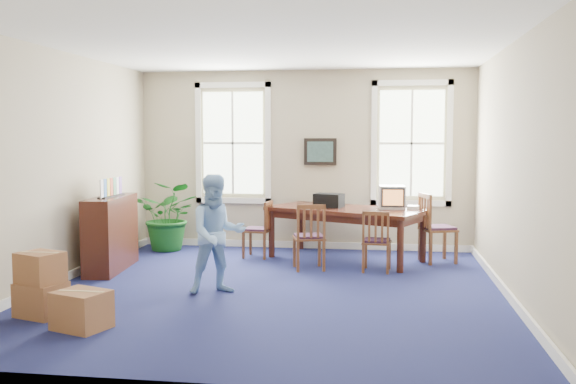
# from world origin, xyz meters

# --- Properties ---
(floor) EXTENTS (6.50, 6.50, 0.00)m
(floor) POSITION_xyz_m (0.00, 0.00, 0.00)
(floor) COLOR navy
(floor) RESTS_ON ground
(ceiling) EXTENTS (6.50, 6.50, 0.00)m
(ceiling) POSITION_xyz_m (0.00, 0.00, 3.20)
(ceiling) COLOR white
(ceiling) RESTS_ON ground
(wall_back) EXTENTS (6.50, 0.00, 6.50)m
(wall_back) POSITION_xyz_m (0.00, 3.25, 1.60)
(wall_back) COLOR tan
(wall_back) RESTS_ON ground
(wall_front) EXTENTS (6.50, 0.00, 6.50)m
(wall_front) POSITION_xyz_m (0.00, -3.25, 1.60)
(wall_front) COLOR tan
(wall_front) RESTS_ON ground
(wall_left) EXTENTS (0.00, 6.50, 6.50)m
(wall_left) POSITION_xyz_m (-3.00, 0.00, 1.60)
(wall_left) COLOR tan
(wall_left) RESTS_ON ground
(wall_right) EXTENTS (0.00, 6.50, 6.50)m
(wall_right) POSITION_xyz_m (3.00, 0.00, 1.60)
(wall_right) COLOR tan
(wall_right) RESTS_ON ground
(baseboard_back) EXTENTS (6.00, 0.04, 0.12)m
(baseboard_back) POSITION_xyz_m (0.00, 3.22, 0.06)
(baseboard_back) COLOR white
(baseboard_back) RESTS_ON ground
(baseboard_left) EXTENTS (0.04, 6.50, 0.12)m
(baseboard_left) POSITION_xyz_m (-2.97, 0.00, 0.06)
(baseboard_left) COLOR white
(baseboard_left) RESTS_ON ground
(baseboard_right) EXTENTS (0.04, 6.50, 0.12)m
(baseboard_right) POSITION_xyz_m (2.97, 0.00, 0.06)
(baseboard_right) COLOR white
(baseboard_right) RESTS_ON ground
(window_left) EXTENTS (1.40, 0.12, 2.20)m
(window_left) POSITION_xyz_m (-1.30, 3.23, 1.90)
(window_left) COLOR white
(window_left) RESTS_ON ground
(window_right) EXTENTS (1.40, 0.12, 2.20)m
(window_right) POSITION_xyz_m (1.90, 3.23, 1.90)
(window_right) COLOR white
(window_right) RESTS_ON ground
(wall_picture) EXTENTS (0.58, 0.06, 0.48)m
(wall_picture) POSITION_xyz_m (0.30, 3.20, 1.75)
(wall_picture) COLOR black
(wall_picture) RESTS_ON ground
(conference_table) EXTENTS (2.75, 2.06, 0.85)m
(conference_table) POSITION_xyz_m (0.82, 2.24, 0.43)
(conference_table) COLOR #421B12
(conference_table) RESTS_ON ground
(crt_tv) EXTENTS (0.44, 0.47, 0.37)m
(crt_tv) POSITION_xyz_m (1.56, 2.30, 1.04)
(crt_tv) COLOR #B7B7BC
(crt_tv) RESTS_ON conference_table
(game_console) EXTENTS (0.21, 0.25, 0.06)m
(game_console) POSITION_xyz_m (1.90, 2.24, 0.88)
(game_console) COLOR white
(game_console) RESTS_ON conference_table
(equipment_bag) EXTENTS (0.53, 0.42, 0.23)m
(equipment_bag) POSITION_xyz_m (0.53, 2.30, 0.97)
(equipment_bag) COLOR black
(equipment_bag) RESTS_ON conference_table
(chair_near_left) EXTENTS (0.56, 0.56, 1.01)m
(chair_near_left) POSITION_xyz_m (0.31, 1.39, 0.51)
(chair_near_left) COLOR brown
(chair_near_left) RESTS_ON ground
(chair_near_right) EXTENTS (0.45, 0.45, 0.93)m
(chair_near_right) POSITION_xyz_m (1.33, 1.39, 0.46)
(chair_near_right) COLOR brown
(chair_near_right) RESTS_ON ground
(chair_end_left) EXTENTS (0.47, 0.47, 0.94)m
(chair_end_left) POSITION_xyz_m (-0.66, 2.24, 0.47)
(chair_end_left) COLOR brown
(chair_end_left) RESTS_ON ground
(chair_end_right) EXTENTS (0.64, 0.64, 1.11)m
(chair_end_right) POSITION_xyz_m (2.30, 2.24, 0.56)
(chair_end_right) COLOR brown
(chair_end_right) RESTS_ON ground
(man) EXTENTS (0.93, 0.86, 1.54)m
(man) POSITION_xyz_m (-0.70, -0.26, 0.77)
(man) COLOR #89B7EB
(man) RESTS_ON ground
(credenza) EXTENTS (0.55, 1.48, 1.14)m
(credenza) POSITION_xyz_m (-2.66, 0.91, 0.57)
(credenza) COLOR #421B12
(credenza) RESTS_ON ground
(brochure_rack) EXTENTS (0.30, 0.69, 0.30)m
(brochure_rack) POSITION_xyz_m (-2.64, 0.91, 1.29)
(brochure_rack) COLOR #99999E
(brochure_rack) RESTS_ON credenza
(potted_plant) EXTENTS (1.11, 0.97, 1.23)m
(potted_plant) POSITION_xyz_m (-2.33, 2.66, 0.62)
(potted_plant) COLOR #135016
(potted_plant) RESTS_ON ground
(cardboard_boxes) EXTENTS (1.69, 1.69, 0.77)m
(cardboard_boxes) POSITION_xyz_m (-2.20, -1.50, 0.38)
(cardboard_boxes) COLOR #9E643D
(cardboard_boxes) RESTS_ON ground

